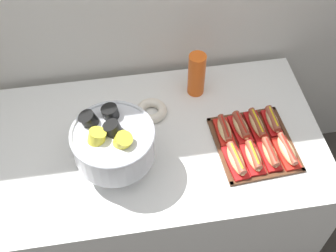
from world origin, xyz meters
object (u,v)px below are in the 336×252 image
hot_dog_4 (224,130)px  hot_dog_0 (236,160)px  donut (153,111)px  hot_dog_5 (241,127)px  hot_dog_7 (273,121)px  hot_dog_2 (270,154)px  cup_stack (197,74)px  punch_bowl (113,142)px  serving_tray (254,144)px  hot_dog_6 (257,125)px  hot_dog_3 (287,151)px  hot_dog_1 (253,157)px  buffet_table (158,184)px

hot_dog_4 → hot_dog_0: bearing=-86.7°
hot_dog_0 → donut: hot_dog_0 is taller
hot_dog_5 → hot_dog_7: bearing=3.3°
hot_dog_7 → hot_dog_5: bearing=-176.7°
hot_dog_2 → cup_stack: cup_stack is taller
punch_bowl → donut: (0.19, 0.27, -0.15)m
serving_tray → hot_dog_7: hot_dog_7 is taller
hot_dog_0 → hot_dog_6: hot_dog_0 is taller
serving_tray → hot_dog_3: (0.12, -0.08, 0.03)m
hot_dog_5 → hot_dog_1: bearing=-86.7°
hot_dog_5 → cup_stack: cup_stack is taller
hot_dog_2 → hot_dog_0: bearing=-176.7°
serving_tray → cup_stack: cup_stack is taller
hot_dog_3 → hot_dog_7: 0.17m
hot_dog_1 → hot_dog_3: (0.15, 0.01, -0.00)m
hot_dog_4 → donut: 0.34m
hot_dog_4 → hot_dog_6: bearing=3.3°
hot_dog_3 → cup_stack: bearing=125.3°
hot_dog_2 → cup_stack: bearing=117.9°
hot_dog_0 → hot_dog_6: size_ratio=1.01×
hot_dog_7 → punch_bowl: (-0.71, -0.11, 0.14)m
hot_dog_1 → hot_dog_6: size_ratio=0.92×
cup_stack → hot_dog_4: bearing=-75.5°
hot_dog_1 → hot_dog_3: size_ratio=0.92×
hot_dog_2 → cup_stack: 0.50m
punch_bowl → donut: punch_bowl is taller
hot_dog_1 → hot_dog_4: hot_dog_1 is taller
buffet_table → cup_stack: cup_stack is taller
hot_dog_5 → punch_bowl: (-0.56, -0.10, 0.13)m
serving_tray → hot_dog_4: hot_dog_4 is taller
serving_tray → hot_dog_5: hot_dog_5 is taller
hot_dog_5 → hot_dog_6: (0.07, 0.00, -0.00)m
hot_dog_0 → hot_dog_2: size_ratio=1.15×
cup_stack → hot_dog_3: bearing=-54.7°
hot_dog_1 → donut: size_ratio=1.14×
hot_dog_6 → hot_dog_7: bearing=3.3°
buffet_table → hot_dog_5: size_ratio=8.79×
hot_dog_0 → donut: 0.46m
hot_dog_3 → hot_dog_6: hot_dog_3 is taller
hot_dog_3 → donut: bearing=148.5°
hot_dog_6 → punch_bowl: 0.66m
hot_dog_3 → hot_dog_4: bearing=147.1°
hot_dog_3 → punch_bowl: (-0.72, 0.06, 0.13)m
hot_dog_5 → donut: bearing=155.5°
hot_dog_1 → buffet_table: bearing=155.3°
hot_dog_0 → hot_dog_5: same height
hot_dog_1 → punch_bowl: size_ratio=0.49×
hot_dog_7 → hot_dog_4: bearing=-176.7°
hot_dog_4 → punch_bowl: (-0.48, -0.09, 0.14)m
serving_tray → hot_dog_7: (0.11, 0.09, 0.03)m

